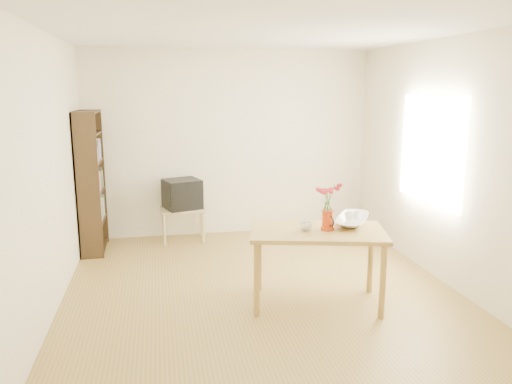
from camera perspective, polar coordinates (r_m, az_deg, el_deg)
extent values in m
plane|color=olive|center=(5.28, 0.64, -11.36)|extent=(4.50, 4.50, 0.00)
plane|color=white|center=(4.88, 0.72, 17.98)|extent=(4.50, 4.50, 0.00)
plane|color=#EFE7C0|center=(7.11, -3.05, 5.54)|extent=(4.00, 0.00, 4.00)
plane|color=#EFE7C0|center=(2.80, 10.16, -4.51)|extent=(4.00, 0.00, 4.00)
plane|color=#EFE7C0|center=(4.92, -22.81, 1.79)|extent=(0.00, 4.50, 4.50)
plane|color=#EFE7C0|center=(5.67, 20.92, 3.16)|extent=(0.00, 4.50, 4.50)
plane|color=white|center=(5.90, 19.30, 4.57)|extent=(0.00, 1.30, 1.30)
cube|color=olive|center=(4.80, 7.08, -4.56)|extent=(1.40, 1.00, 0.04)
cylinder|color=olive|center=(4.63, 0.08, -10.02)|extent=(0.06, 0.06, 0.71)
cylinder|color=olive|center=(4.73, 14.28, -9.93)|extent=(0.06, 0.06, 0.71)
cylinder|color=olive|center=(5.19, 0.35, -7.55)|extent=(0.06, 0.06, 0.71)
cylinder|color=olive|center=(5.28, 12.96, -7.53)|extent=(0.06, 0.06, 0.71)
cube|color=tan|center=(6.92, -8.39, -1.94)|extent=(0.60, 0.45, 0.03)
cylinder|color=tan|center=(6.79, -10.45, -4.28)|extent=(0.04, 0.04, 0.43)
cylinder|color=tan|center=(6.82, -6.07, -4.09)|extent=(0.04, 0.04, 0.43)
cylinder|color=tan|center=(7.15, -10.50, -3.47)|extent=(0.04, 0.04, 0.43)
cylinder|color=tan|center=(7.17, -6.33, -3.29)|extent=(0.04, 0.04, 0.43)
cube|color=black|center=(6.33, -18.71, 0.48)|extent=(0.28, 0.02, 1.80)
cube|color=black|center=(6.99, -18.01, 1.55)|extent=(0.28, 0.03, 1.80)
cube|color=black|center=(6.68, -19.46, 0.99)|extent=(0.02, 0.70, 1.80)
cube|color=black|center=(6.86, -17.88, -6.03)|extent=(0.27, 0.65, 0.02)
cube|color=black|center=(6.77, -18.07, -3.12)|extent=(0.27, 0.65, 0.02)
cube|color=black|center=(6.68, -18.28, 0.03)|extent=(0.27, 0.65, 0.02)
cube|color=black|center=(6.62, -18.49, 3.25)|extent=(0.27, 0.65, 0.02)
cube|color=black|center=(6.58, -18.69, 6.35)|extent=(0.27, 0.65, 0.02)
cube|color=black|center=(6.56, -18.84, 8.61)|extent=(0.27, 0.65, 0.02)
cylinder|color=red|center=(4.80, 8.18, -3.25)|extent=(0.11, 0.11, 0.18)
cylinder|color=red|center=(4.82, 8.15, -4.15)|extent=(0.13, 0.13, 0.02)
cylinder|color=red|center=(4.77, 8.21, -2.16)|extent=(0.12, 0.12, 0.01)
cone|color=red|center=(4.73, 8.31, -2.59)|extent=(0.05, 0.07, 0.06)
torus|color=black|center=(4.86, 8.04, -2.94)|extent=(0.03, 0.10, 0.10)
imported|color=white|center=(4.76, 5.75, -3.89)|extent=(0.15, 0.15, 0.09)
imported|color=white|center=(5.03, 11.02, -1.32)|extent=(0.59, 0.59, 0.40)
imported|color=white|center=(5.03, 10.58, -1.77)|extent=(0.10, 0.10, 0.07)
imported|color=white|center=(5.08, 11.38, -1.69)|extent=(0.09, 0.09, 0.06)
cube|color=black|center=(6.87, -8.44, -0.21)|extent=(0.56, 0.54, 0.40)
cube|color=black|center=(6.94, -8.48, 0.07)|extent=(0.37, 0.32, 0.28)
cube|color=black|center=(6.66, -8.36, -0.42)|extent=(0.34, 0.12, 0.28)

